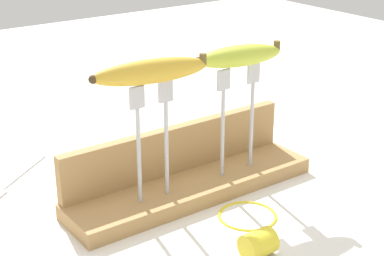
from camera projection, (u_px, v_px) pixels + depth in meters
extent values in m
plane|color=silver|center=(192.00, 194.00, 1.11)|extent=(3.00, 3.00, 0.00)
cube|color=#A87F4C|center=(192.00, 187.00, 1.11)|extent=(0.47, 0.12, 0.03)
cube|color=#A87F4C|center=(176.00, 149.00, 1.12)|extent=(0.46, 0.02, 0.09)
cylinder|color=#B2B2B7|center=(139.00, 156.00, 1.00)|extent=(0.01, 0.01, 0.17)
cube|color=#B2B2B7|center=(137.00, 98.00, 0.96)|extent=(0.03, 0.01, 0.04)
cylinder|color=#B2B2B7|center=(167.00, 149.00, 1.03)|extent=(0.01, 0.01, 0.17)
cube|color=#B2B2B7|center=(166.00, 91.00, 0.99)|extent=(0.03, 0.01, 0.04)
cylinder|color=#B2B2B7|center=(223.00, 133.00, 1.09)|extent=(0.01, 0.01, 0.16)
cube|color=#B2B2B7|center=(224.00, 80.00, 1.06)|extent=(0.03, 0.01, 0.04)
cylinder|color=#B2B2B7|center=(251.00, 125.00, 1.13)|extent=(0.01, 0.01, 0.16)
cube|color=#B2B2B7|center=(253.00, 73.00, 1.09)|extent=(0.03, 0.01, 0.04)
ellipsoid|color=gold|center=(151.00, 71.00, 0.96)|extent=(0.20, 0.07, 0.04)
cylinder|color=brown|center=(203.00, 59.00, 1.00)|extent=(0.01, 0.01, 0.02)
sphere|color=#3F2D19|center=(93.00, 79.00, 0.92)|extent=(0.01, 0.01, 0.01)
ellipsoid|color=#B2C138|center=(239.00, 56.00, 1.06)|extent=(0.17, 0.07, 0.04)
cylinder|color=brown|center=(277.00, 46.00, 1.09)|extent=(0.01, 0.01, 0.02)
sphere|color=#3F2D19|center=(199.00, 61.00, 1.03)|extent=(0.01, 0.01, 0.01)
cylinder|color=#B2B2B7|center=(24.00, 172.00, 1.19)|extent=(0.13, 0.10, 0.01)
cylinder|color=yellow|center=(258.00, 244.00, 0.92)|extent=(0.05, 0.04, 0.04)
cylinder|color=beige|center=(270.00, 239.00, 0.94)|extent=(0.00, 0.04, 0.04)
torus|color=gold|center=(248.00, 215.00, 1.04)|extent=(0.10, 0.10, 0.01)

